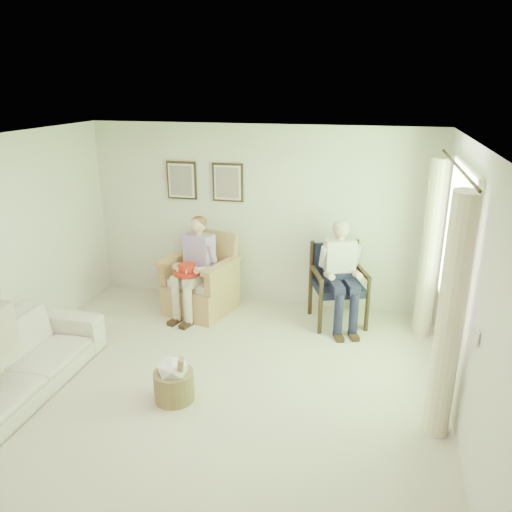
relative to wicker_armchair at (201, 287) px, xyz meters
name	(u,v)px	position (x,y,z in m)	size (l,w,h in m)	color
floor	(197,406)	(0.72, -2.19, -0.35)	(5.50, 5.50, 0.00)	beige
back_wall	(259,216)	(0.72, 0.56, 0.95)	(5.00, 0.04, 2.60)	silver
right_wall	(477,317)	(3.22, -2.19, 0.95)	(0.04, 5.50, 2.60)	silver
ceiling	(185,148)	(0.72, -2.19, 2.25)	(5.00, 5.50, 0.02)	white
window	(457,241)	(3.18, -0.99, 1.23)	(0.13, 2.50, 1.63)	#2D6B23
curtain_left	(450,319)	(3.05, -1.97, 0.80)	(0.34, 0.34, 2.30)	beige
curtain_right	(430,251)	(3.05, -0.01, 0.80)	(0.34, 0.34, 2.30)	beige
framed_print_left	(182,180)	(-0.43, 0.52, 1.43)	(0.45, 0.05, 0.55)	#382114
framed_print_right	(228,183)	(0.27, 0.52, 1.43)	(0.45, 0.05, 0.55)	#382114
wicker_armchair	(201,287)	(0.00, 0.00, 0.00)	(0.87, 0.86, 1.11)	tan
wood_armchair	(339,280)	(1.94, 0.16, 0.23)	(0.69, 0.65, 1.06)	black
sofa	(10,367)	(-1.23, -2.44, -0.02)	(0.89, 2.28, 0.66)	white
person_wicker	(196,260)	(0.00, -0.15, 0.46)	(0.40, 0.63, 1.39)	beige
person_dark	(339,267)	(1.94, -0.02, 0.49)	(0.40, 0.63, 1.41)	#191836
red_hat	(187,270)	(-0.07, -0.34, 0.38)	(0.36, 0.36, 0.14)	red
hatbox	(174,379)	(0.45, -2.13, -0.12)	(0.49, 0.49, 0.61)	tan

